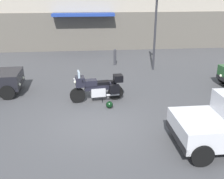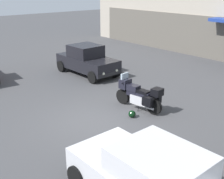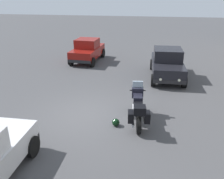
% 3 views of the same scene
% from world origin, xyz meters
% --- Properties ---
extents(ground_plane, '(80.00, 80.00, 0.00)m').
position_xyz_m(ground_plane, '(0.00, 0.00, 0.00)').
color(ground_plane, '#424244').
extents(motorcycle, '(2.26, 0.86, 1.36)m').
position_xyz_m(motorcycle, '(0.19, 1.95, 0.62)').
color(motorcycle, black).
rests_on(motorcycle, ground).
extents(helmet, '(0.28, 0.28, 0.28)m').
position_xyz_m(helmet, '(0.61, 1.18, 0.14)').
color(helmet, black).
rests_on(helmet, ground).
extents(car_hatchback_near, '(3.92, 1.90, 1.64)m').
position_xyz_m(car_hatchback_near, '(-5.16, 3.23, 0.81)').
color(car_hatchback_near, black).
rests_on(car_hatchback_near, ground).
extents(car_compact_side, '(3.56, 1.92, 1.56)m').
position_xyz_m(car_compact_side, '(-7.73, -2.07, 0.77)').
color(car_compact_side, maroon).
rests_on(car_compact_side, ground).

